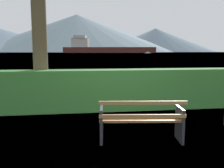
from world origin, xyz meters
TOP-DOWN VIEW (x-y plane):
  - ground_plane at (0.00, 0.00)m, footprint 1400.00×1400.00m
  - water_surface at (0.00, 306.22)m, footprint 620.00×620.00m
  - park_bench at (-0.01, -0.06)m, footprint 1.69×0.77m
  - hedge_row at (0.00, 2.71)m, footprint 8.57×0.73m
  - cargo_ship_large at (25.54, 254.69)m, footprint 96.96×33.85m
  - sailboat_mid at (59.25, 200.27)m, footprint 4.70×2.42m
  - distant_hills at (-25.61, 554.15)m, footprint 698.59×428.68m

SIDE VIEW (x-z plane):
  - ground_plane at x=0.00m, z-range 0.00..0.00m
  - water_surface at x=0.00m, z-range 0.00..0.00m
  - park_bench at x=-0.01m, z-range -0.01..0.86m
  - sailboat_mid at x=59.25m, z-range -0.21..1.18m
  - hedge_row at x=0.00m, z-range 0.00..1.22m
  - cargo_ship_large at x=25.54m, z-range -4.00..14.15m
  - distant_hills at x=-25.61m, z-range -5.93..75.85m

